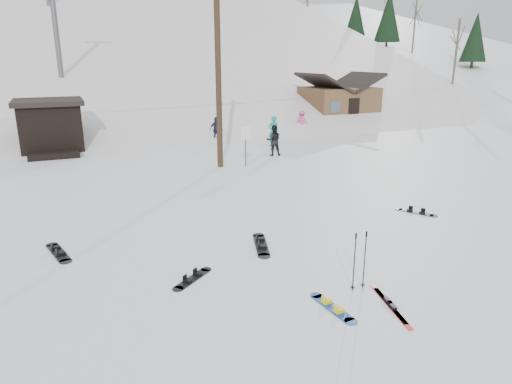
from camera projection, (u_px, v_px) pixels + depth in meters
name	position (u px, v px, depth m)	size (l,w,h in m)	color
ground	(379.00, 345.00, 8.00)	(200.00, 200.00, 0.00)	white
ski_slope	(104.00, 191.00, 59.68)	(60.00, 75.00, 45.00)	white
ridge_right	(366.00, 165.00, 69.69)	(34.00, 85.00, 36.00)	white
treeline_right	(397.00, 96.00, 58.77)	(20.00, 60.00, 10.00)	black
treeline_crest	(79.00, 85.00, 83.48)	(50.00, 6.00, 10.00)	black
utility_pole	(218.00, 61.00, 19.73)	(2.00, 0.26, 9.00)	#3A2819
trail_sign	(246.00, 139.00, 20.75)	(0.50, 0.09, 1.85)	#595B60
lift_hut	(51.00, 126.00, 24.06)	(3.40, 4.10, 2.75)	black
lift_tower_near	(54.00, 11.00, 30.56)	(2.20, 0.36, 8.00)	#595B60
cabin	(338.00, 104.00, 34.44)	(5.39, 4.40, 3.77)	brown
hero_snowboard	(333.00, 307.00, 9.16)	(0.35, 1.36, 0.10)	#1942A3
hero_skis	(390.00, 305.00, 9.25)	(0.54, 1.74, 0.09)	red
ski_poles	(360.00, 260.00, 9.76)	(0.36, 0.10, 1.32)	black
board_scatter_a	(193.00, 278.00, 10.36)	(1.10, 0.90, 0.09)	black
board_scatter_b	(58.00, 252.00, 11.74)	(0.61, 1.57, 0.11)	black
board_scatter_d	(416.00, 212.00, 14.80)	(0.81, 1.23, 0.10)	black
board_scatter_f	(261.00, 245.00, 12.21)	(0.76, 1.65, 0.12)	black
skier_teal	(273.00, 131.00, 25.66)	(0.62, 0.41, 1.71)	#0D8A7C
skier_dark	(274.00, 140.00, 23.25)	(0.76, 0.59, 1.57)	black
skier_pink	(301.00, 122.00, 30.26)	(0.96, 0.55, 1.48)	#CA4781
skier_navy	(216.00, 130.00, 26.85)	(0.88, 0.37, 1.51)	#171B3A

